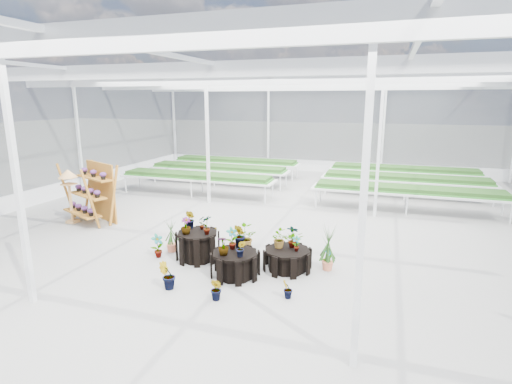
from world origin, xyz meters
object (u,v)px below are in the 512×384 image
(plinth_low, at_px, (287,259))
(bird_table, at_px, (70,196))
(plinth_mid, at_px, (235,264))
(shelf_rack, at_px, (89,193))
(plinth_tall, at_px, (198,246))

(plinth_low, distance_m, bird_table, 7.44)
(plinth_mid, xyz_separation_m, shelf_rack, (-5.76, 2.29, 0.66))
(plinth_low, xyz_separation_m, bird_table, (-7.29, 1.34, 0.61))
(plinth_mid, relative_size, plinth_low, 0.98)
(plinth_low, relative_size, bird_table, 0.63)
(bird_table, bearing_deg, plinth_mid, 5.55)
(plinth_mid, xyz_separation_m, bird_table, (-6.29, 2.04, 0.58))
(plinth_low, xyz_separation_m, shelf_rack, (-6.76, 1.59, 0.69))
(plinth_mid, bearing_deg, plinth_tall, 153.43)
(plinth_low, relative_size, shelf_rack, 0.58)
(plinth_tall, height_order, plinth_low, plinth_tall)
(shelf_rack, relative_size, bird_table, 1.09)
(plinth_tall, xyz_separation_m, plinth_low, (2.20, 0.10, -0.10))
(plinth_tall, bearing_deg, bird_table, 164.17)
(plinth_tall, height_order, plinth_mid, plinth_tall)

